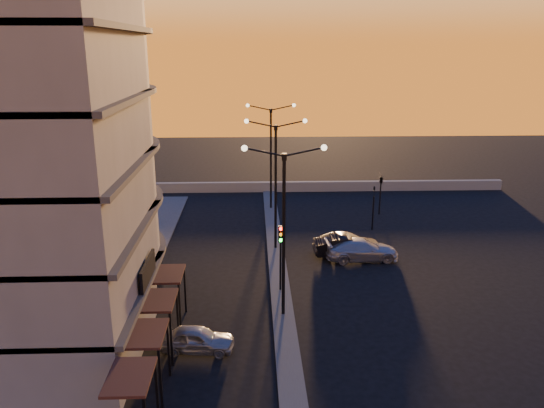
{
  "coord_description": "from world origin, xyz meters",
  "views": [
    {
      "loc": [
        -1.56,
        -26.2,
        14.24
      ],
      "look_at": [
        -0.38,
        6.68,
        4.43
      ],
      "focal_mm": 35.0,
      "sensor_mm": 36.0,
      "label": 1
    }
  ],
  "objects": [
    {
      "name": "ground",
      "position": [
        0.0,
        0.0,
        0.0
      ],
      "size": [
        120.0,
        120.0,
        0.0
      ],
      "primitive_type": "plane",
      "color": "black",
      "rests_on": "ground"
    },
    {
      "name": "sidewalk_west",
      "position": [
        -10.5,
        4.0,
        0.06
      ],
      "size": [
        5.0,
        40.0,
        0.12
      ],
      "primitive_type": "cube",
      "color": "#474745",
      "rests_on": "ground"
    },
    {
      "name": "median",
      "position": [
        0.0,
        10.0,
        0.06
      ],
      "size": [
        1.2,
        36.0,
        0.12
      ],
      "primitive_type": "cube",
      "color": "#474745",
      "rests_on": "ground"
    },
    {
      "name": "parapet",
      "position": [
        2.0,
        26.0,
        0.5
      ],
      "size": [
        44.0,
        0.5,
        1.0
      ],
      "primitive_type": "cube",
      "color": "slate",
      "rests_on": "ground"
    },
    {
      "name": "streetlamp_near",
      "position": [
        0.0,
        0.0,
        5.59
      ],
      "size": [
        4.32,
        0.32,
        9.51
      ],
      "color": "black",
      "rests_on": "ground"
    },
    {
      "name": "streetlamp_mid",
      "position": [
        0.0,
        10.0,
        5.59
      ],
      "size": [
        4.32,
        0.32,
        9.51
      ],
      "color": "black",
      "rests_on": "ground"
    },
    {
      "name": "streetlamp_far",
      "position": [
        0.0,
        20.0,
        5.59
      ],
      "size": [
        4.32,
        0.32,
        9.51
      ],
      "color": "black",
      "rests_on": "ground"
    },
    {
      "name": "traffic_light_main",
      "position": [
        0.0,
        2.87,
        2.89
      ],
      "size": [
        0.28,
        0.44,
        4.25
      ],
      "color": "black",
      "rests_on": "ground"
    },
    {
      "name": "signal_east_a",
      "position": [
        8.0,
        14.0,
        1.93
      ],
      "size": [
        0.13,
        0.16,
        3.6
      ],
      "color": "black",
      "rests_on": "ground"
    },
    {
      "name": "signal_east_b",
      "position": [
        9.5,
        18.0,
        3.1
      ],
      "size": [
        0.42,
        1.99,
        3.6
      ],
      "color": "black",
      "rests_on": "ground"
    },
    {
      "name": "car_hatchback",
      "position": [
        -4.39,
        -3.37,
        0.62
      ],
      "size": [
        3.78,
        1.81,
        1.24
      ],
      "primitive_type": "imported",
      "rotation": [
        0.0,
        0.0,
        1.47
      ],
      "color": "#929499",
      "rests_on": "ground"
    },
    {
      "name": "car_sedan",
      "position": [
        5.0,
        8.47,
        0.78
      ],
      "size": [
        4.78,
        1.78,
        1.56
      ],
      "primitive_type": "imported",
      "rotation": [
        0.0,
        0.0,
        1.6
      ],
      "color": "black",
      "rests_on": "ground"
    },
    {
      "name": "car_wagon",
      "position": [
        5.87,
        7.77,
        0.74
      ],
      "size": [
        5.16,
        2.27,
        1.47
      ],
      "primitive_type": "imported",
      "rotation": [
        0.0,
        0.0,
        1.61
      ],
      "color": "#A7A8AF",
      "rests_on": "ground"
    }
  ]
}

